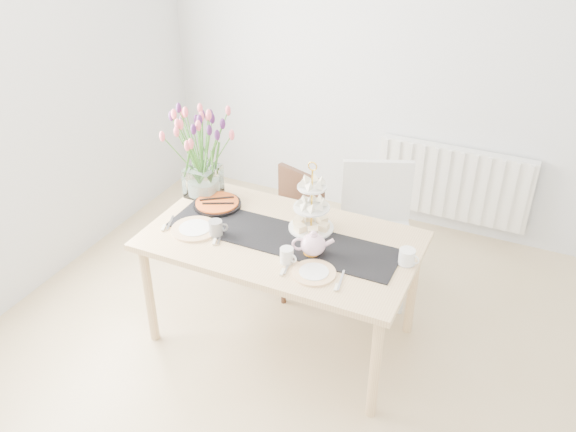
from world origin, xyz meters
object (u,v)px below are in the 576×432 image
at_px(chair_brown, 290,221).
at_px(plate_left, 195,229).
at_px(dining_table, 282,249).
at_px(teapot, 313,244).
at_px(chair_white, 376,222).
at_px(mug_grey, 216,228).
at_px(mug_orange, 312,246).
at_px(tart_tin, 217,204).
at_px(radiator, 453,183).
at_px(cream_jug, 407,257).
at_px(plate_right, 314,273).
at_px(cake_stand, 311,213).
at_px(mug_white, 287,255).
at_px(tulip_vase, 200,139).

bearing_deg(chair_brown, plate_left, -92.92).
xyz_separation_m(dining_table, chair_brown, (-0.22, 0.59, -0.20)).
bearing_deg(dining_table, teapot, -18.93).
relative_size(chair_white, plate_left, 3.33).
bearing_deg(mug_grey, mug_orange, -29.13).
height_order(tart_tin, plate_left, tart_tin).
relative_size(radiator, chair_brown, 1.46).
bearing_deg(cream_jug, mug_grey, -153.90).
bearing_deg(dining_table, chair_brown, 110.04).
distance_m(teapot, plate_right, 0.19).
height_order(cake_stand, cream_jug, cake_stand).
distance_m(radiator, cake_stand, 1.68).
height_order(radiator, mug_white, mug_white).
xyz_separation_m(tulip_vase, mug_grey, (0.33, -0.39, -0.35)).
bearing_deg(mug_grey, dining_table, -14.53).
relative_size(teapot, mug_white, 2.51).
xyz_separation_m(mug_white, plate_right, (0.18, -0.03, -0.04)).
bearing_deg(mug_white, teapot, 65.28).
height_order(chair_brown, tart_tin, chair_brown).
relative_size(chair_white, mug_grey, 9.77).
xyz_separation_m(tart_tin, plate_right, (0.84, -0.40, -0.01)).
bearing_deg(plate_left, mug_white, -5.78).
distance_m(dining_table, plate_right, 0.40).
height_order(radiator, mug_orange, mug_orange).
height_order(tulip_vase, plate_left, tulip_vase).
height_order(dining_table, chair_white, chair_white).
bearing_deg(mug_white, dining_table, 137.31).
bearing_deg(chair_white, tart_tin, -170.18).
height_order(radiator, teapot, teapot).
xyz_separation_m(radiator, plate_left, (-1.20, -1.83, 0.31)).
distance_m(tart_tin, plate_right, 0.93).
relative_size(radiator, chair_white, 1.26).
distance_m(radiator, chair_white, 1.03).
relative_size(chair_white, mug_white, 10.50).
relative_size(chair_white, tulip_vase, 1.32).
bearing_deg(chair_brown, mug_orange, -37.88).
relative_size(teapot, plate_right, 0.94).
xyz_separation_m(chair_brown, teapot, (0.45, -0.68, 0.35)).
relative_size(chair_white, teapot, 4.18).
height_order(cream_jug, plate_right, cream_jug).
bearing_deg(mug_orange, chair_white, 35.25).
xyz_separation_m(radiator, teapot, (-0.46, -1.77, 0.37)).
xyz_separation_m(radiator, mug_orange, (-0.47, -1.76, 0.35)).
bearing_deg(mug_orange, cake_stand, 69.19).
bearing_deg(dining_table, tart_tin, 163.79).
height_order(tulip_vase, tart_tin, tulip_vase).
distance_m(chair_white, tulip_vase, 1.29).
xyz_separation_m(tulip_vase, mug_orange, (0.91, -0.33, -0.35)).
xyz_separation_m(tart_tin, mug_orange, (0.75, -0.23, 0.04)).
relative_size(mug_grey, plate_right, 0.40).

